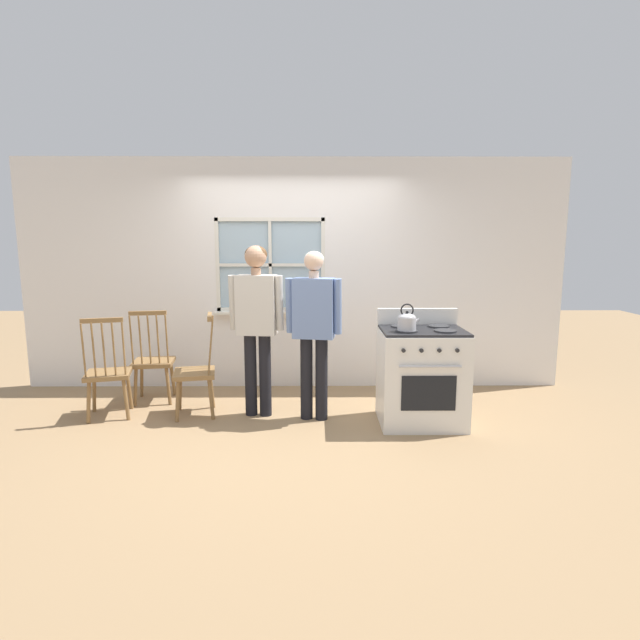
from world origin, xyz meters
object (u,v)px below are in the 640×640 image
object	(u,v)px
chair_near_wall	(108,373)
person_elderly_left	(257,313)
kettle	(407,321)
stove	(421,375)
potted_plant	(294,307)
person_teen_center	(314,320)
chair_center_cluster	(153,362)
chair_by_window	(197,372)

from	to	relation	value
chair_near_wall	person_elderly_left	distance (m)	1.61
person_elderly_left	kettle	size ratio (longest dim) A/B	6.91
stove	potted_plant	size ratio (longest dim) A/B	5.35
kettle	person_teen_center	bearing A→B (deg)	164.17
chair_near_wall	stove	xyz separation A→B (m)	(3.09, -0.19, 0.03)
chair_center_cluster	person_teen_center	bearing A→B (deg)	154.67
person_teen_center	stove	size ratio (longest dim) A/B	1.53
chair_near_wall	person_teen_center	distance (m)	2.13
chair_center_cluster	stove	distance (m)	2.87
person_teen_center	stove	xyz separation A→B (m)	(1.03, -0.11, -0.52)
person_teen_center	potted_plant	distance (m)	1.09
stove	kettle	bearing A→B (deg)	-143.62
chair_by_window	chair_near_wall	world-z (taller)	same
person_teen_center	stove	world-z (taller)	person_teen_center
chair_center_cluster	potted_plant	distance (m)	1.69
kettle	chair_center_cluster	bearing A→B (deg)	162.93
chair_center_cluster	potted_plant	size ratio (longest dim) A/B	5.08
chair_by_window	stove	world-z (taller)	stove
chair_by_window	person_elderly_left	xyz separation A→B (m)	(0.62, -0.02, 0.60)
chair_center_cluster	potted_plant	bearing A→B (deg)	-169.19
chair_center_cluster	kettle	xyz separation A→B (m)	(2.62, -0.80, 0.58)
chair_near_wall	person_elderly_left	world-z (taller)	person_elderly_left
person_elderly_left	stove	distance (m)	1.71
chair_near_wall	person_teen_center	bearing A→B (deg)	163.19
person_teen_center	chair_near_wall	bearing A→B (deg)	-172.16
kettle	potted_plant	bearing A→B (deg)	129.93
person_teen_center	kettle	xyz separation A→B (m)	(0.86, -0.24, 0.03)
chair_center_cluster	stove	world-z (taller)	stove
chair_center_cluster	kettle	bearing A→B (deg)	155.27
chair_by_window	chair_center_cluster	size ratio (longest dim) A/B	1.00
person_teen_center	potted_plant	xyz separation A→B (m)	(-0.24, 1.07, -0.01)
stove	potted_plant	distance (m)	1.81
person_elderly_left	chair_center_cluster	bearing A→B (deg)	165.73
stove	kettle	distance (m)	0.59
chair_center_cluster	person_teen_center	xyz separation A→B (m)	(1.76, -0.56, 0.54)
stove	chair_near_wall	bearing A→B (deg)	176.56
kettle	stove	bearing A→B (deg)	36.38
person_teen_center	chair_center_cluster	bearing A→B (deg)	172.26
person_elderly_left	person_teen_center	bearing A→B (deg)	-5.53
chair_by_window	stove	bearing A→B (deg)	72.66
chair_by_window	chair_center_cluster	distance (m)	0.72
stove	potted_plant	bearing A→B (deg)	137.25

